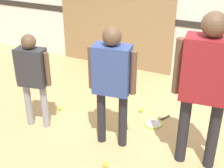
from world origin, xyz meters
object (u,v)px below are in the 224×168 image
person_instructor (112,76)px  person_student_left (32,72)px  racket_spare_on_floor (154,123)px  tennis_ball_by_spare_racket (141,110)px  person_student_right (206,78)px  tennis_ball_near_instructor (106,164)px  tennis_ball_stray_right (59,108)px

person_instructor → person_student_left: person_instructor is taller
racket_spare_on_floor → tennis_ball_by_spare_racket: bearing=81.0°
person_student_right → person_instructor: bearing=-1.8°
person_instructor → tennis_ball_near_instructor: person_instructor is taller
person_student_left → person_student_right: bearing=-6.8°
person_student_right → tennis_ball_near_instructor: size_ratio=27.96×
person_instructor → racket_spare_on_floor: bearing=53.1°
person_student_right → tennis_ball_by_spare_racket: size_ratio=27.96×
person_instructor → tennis_ball_near_instructor: 1.06m
person_instructor → person_student_left: 1.14m
tennis_ball_stray_right → person_student_left: bearing=-95.3°
person_student_left → racket_spare_on_floor: 1.87m
person_student_right → tennis_ball_by_spare_racket: bearing=-44.9°
racket_spare_on_floor → tennis_ball_stray_right: 1.48m
person_student_right → racket_spare_on_floor: (-0.69, 0.59, -1.13)m
person_student_left → racket_spare_on_floor: person_student_left is taller
tennis_ball_by_spare_racket → tennis_ball_stray_right: 1.27m
tennis_ball_near_instructor → tennis_ball_stray_right: bearing=145.1°
tennis_ball_near_instructor → tennis_ball_by_spare_racket: bearing=91.8°
person_student_left → person_student_right: size_ratio=0.74×
racket_spare_on_floor → tennis_ball_near_instructor: bearing=-164.0°
tennis_ball_stray_right → person_student_right: bearing=-8.5°
person_student_right → tennis_ball_by_spare_racket: (-0.98, 0.81, -1.11)m
person_instructor → person_student_left: (-1.13, -0.08, -0.14)m
tennis_ball_by_spare_racket → tennis_ball_stray_right: (-1.17, -0.49, 0.00)m
person_student_right → tennis_ball_by_spare_racket: 1.68m
person_instructor → tennis_ball_by_spare_racket: size_ratio=23.91×
person_student_left → tennis_ball_stray_right: (0.04, 0.47, -0.81)m
racket_spare_on_floor → tennis_ball_near_instructor: (-0.24, -1.12, 0.02)m
person_instructor → person_student_right: size_ratio=0.86×
person_student_left → person_instructor: bearing=-6.6°
person_instructor → tennis_ball_by_spare_racket: 1.29m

